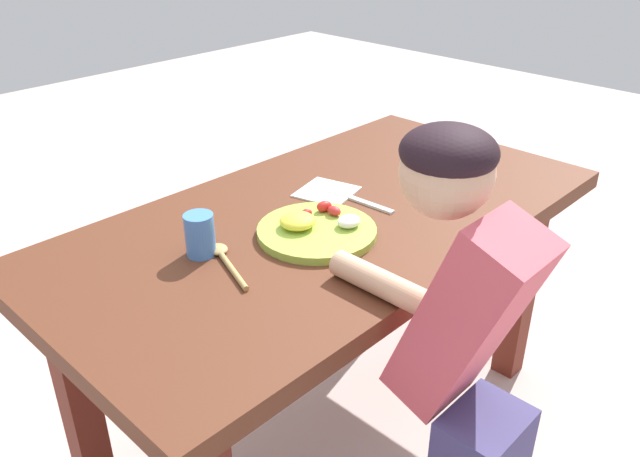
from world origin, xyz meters
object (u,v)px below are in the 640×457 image
fork (356,200)px  person (462,386)px  drinking_cup (200,235)px  plate (316,229)px  spoon (224,258)px

fork → person: person is taller
drinking_cup → person: 0.59m
person → fork: bearing=60.6°
plate → spoon: plate is taller
plate → fork: 0.20m
drinking_cup → person: person is taller
drinking_cup → person: (0.14, -0.56, -0.15)m
fork → spoon: spoon is taller
spoon → drinking_cup: bearing=34.3°
spoon → person: (0.13, -0.50, -0.11)m
plate → drinking_cup: bearing=153.6°
fork → spoon: 0.40m
spoon → person: 0.53m
spoon → person: person is taller
spoon → fork: bearing=-71.3°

